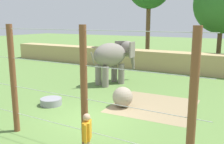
# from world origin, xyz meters

# --- Properties ---
(ground_plane) EXTENTS (120.00, 120.00, 0.00)m
(ground_plane) POSITION_xyz_m (0.00, 0.00, 0.00)
(ground_plane) COLOR #5B7F3D
(dirt_patch) EXTENTS (4.22, 4.30, 0.01)m
(dirt_patch) POSITION_xyz_m (1.81, 3.10, 0.00)
(dirt_patch) COLOR #937F5B
(dirt_patch) RESTS_ON ground
(embankment_wall) EXTENTS (36.00, 1.80, 1.68)m
(embankment_wall) POSITION_xyz_m (0.00, 12.67, 0.84)
(embankment_wall) COLOR tan
(embankment_wall) RESTS_ON ground
(elephant) EXTENTS (2.35, 3.72, 2.90)m
(elephant) POSITION_xyz_m (-2.32, 6.21, 1.92)
(elephant) COLOR gray
(elephant) RESTS_ON ground
(enrichment_ball) EXTENTS (1.03, 1.03, 1.03)m
(enrichment_ball) POSITION_xyz_m (0.48, 2.19, 0.51)
(enrichment_ball) COLOR gray
(enrichment_ball) RESTS_ON ground
(cable_fence) EXTENTS (10.65, 0.23, 4.18)m
(cable_fence) POSITION_xyz_m (-0.10, -2.44, 2.09)
(cable_fence) COLOR brown
(cable_fence) RESTS_ON ground
(zookeeper) EXTENTS (0.37, 0.56, 1.67)m
(zookeeper) POSITION_xyz_m (2.03, -3.12, 0.93)
(zookeeper) COLOR tan
(zookeeper) RESTS_ON ground
(water_tub) EXTENTS (1.10, 1.10, 0.35)m
(water_tub) POSITION_xyz_m (-2.88, 0.60, 0.18)
(water_tub) COLOR gray
(water_tub) RESTS_ON ground
(tree_far_left) EXTENTS (5.40, 5.40, 8.76)m
(tree_far_left) POSITION_xyz_m (2.99, 18.08, 5.91)
(tree_far_left) COLOR brown
(tree_far_left) RESTS_ON ground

